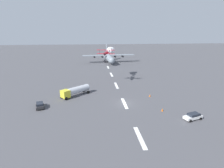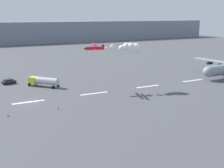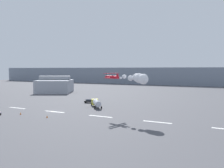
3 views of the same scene
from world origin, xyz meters
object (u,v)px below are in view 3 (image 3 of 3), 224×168
fuel_tanker_truck (96,103)px  traffic_cone_far (47,116)px  stunt_biplane_red (136,78)px  airport_staff_sedan (89,101)px  traffic_cone_near (21,113)px

fuel_tanker_truck → traffic_cone_far: size_ratio=12.02×
stunt_biplane_red → airport_staff_sedan: size_ratio=3.54×
stunt_biplane_red → traffic_cone_far: stunt_biplane_red is taller
stunt_biplane_red → traffic_cone_far: 28.66m
airport_staff_sedan → traffic_cone_near: 32.45m
stunt_biplane_red → fuel_tanker_truck: size_ratio=1.78×
airport_staff_sedan → traffic_cone_far: size_ratio=6.05×
traffic_cone_near → stunt_biplane_red: bearing=15.8°
fuel_tanker_truck → traffic_cone_near: 27.23m
fuel_tanker_truck → traffic_cone_far: 23.56m
airport_staff_sedan → stunt_biplane_red: bearing=-36.6°
stunt_biplane_red → traffic_cone_near: 38.33m
traffic_cone_near → airport_staff_sedan: bearing=80.1°
traffic_cone_near → traffic_cone_far: size_ratio=1.00×
traffic_cone_near → traffic_cone_far: 10.91m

